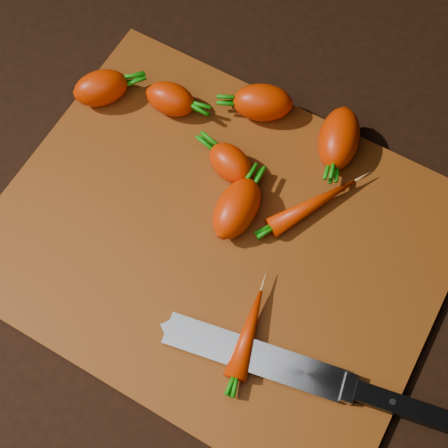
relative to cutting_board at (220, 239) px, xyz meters
The scene contains 11 objects.
ground 0.01m from the cutting_board, ahead, with size 2.00×2.00×0.01m, color black.
cutting_board is the anchor object (origin of this frame).
carrot_0 0.24m from the cutting_board, 157.45° to the left, with size 0.07×0.04×0.04m, color #ED2E00.
carrot_1 0.09m from the cutting_board, 111.32° to the left, with size 0.06×0.04×0.04m, color #ED2E00.
carrot_2 0.18m from the cutting_board, 69.15° to the left, with size 0.08×0.05×0.05m, color #ED2E00.
carrot_3 0.04m from the cutting_board, 82.95° to the left, with size 0.08×0.05×0.05m, color #ED2E00.
carrot_4 0.18m from the cutting_board, 102.44° to the left, with size 0.07×0.05×0.05m, color #ED2E00.
carrot_5 0.19m from the cutting_board, 138.81° to the left, with size 0.06×0.04×0.04m, color #ED2E00.
carrot_6 0.11m from the cutting_board, 48.05° to the left, with size 0.12×0.02×0.02m, color #ED2E00.
carrot_7 0.12m from the cutting_board, 45.48° to the right, with size 0.10×0.03×0.03m, color #ED2E00.
knife 0.15m from the cutting_board, 39.74° to the right, with size 0.31×0.09×0.02m.
Camera 1 is at (0.13, -0.22, 0.67)m, focal length 50.00 mm.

